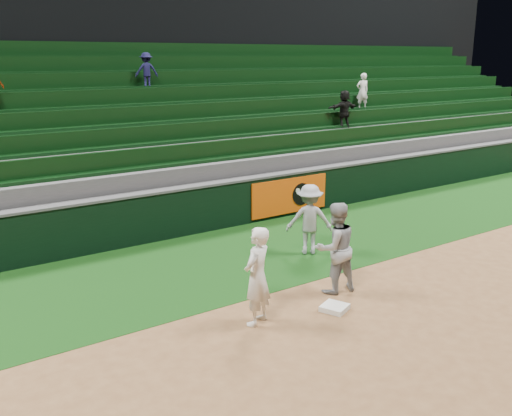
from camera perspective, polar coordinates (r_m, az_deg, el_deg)
The scene contains 9 objects.
ground at distance 10.82m, azimuth 7.26°, elevation -9.24°, with size 70.00×70.00×0.00m, color brown.
foul_grass at distance 13.02m, azimuth -1.60°, elevation -4.83°, with size 36.00×4.20×0.01m, color black.
upper_deck at distance 25.65m, azimuth -20.61°, elevation 17.60°, with size 40.00×12.00×12.00m, color black.
first_base at distance 10.46m, azimuth 7.86°, elevation -9.84°, with size 0.43×0.43×0.10m, color silver.
first_baseman at distance 9.58m, azimuth 0.11°, elevation -6.84°, with size 0.62×0.41×1.71m, color white.
baserunner at distance 10.95m, azimuth 7.92°, elevation -3.96°, with size 0.86×0.67×1.77m, color #95989F.
base_coach at distance 13.01m, azimuth 5.36°, elevation -1.14°, with size 1.05×0.60×1.62m, color #979AA4.
field_wall at distance 14.65m, azimuth -6.25°, elevation -0.08°, with size 36.00×0.45×1.25m.
stadium_seating at distance 17.77m, azimuth -12.31°, elevation 5.84°, with size 36.00×5.95×4.85m.
Camera 1 is at (-6.69, -7.26, 4.41)m, focal length 40.00 mm.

